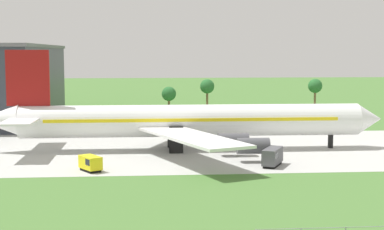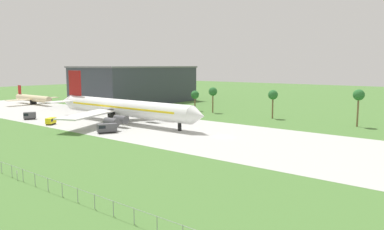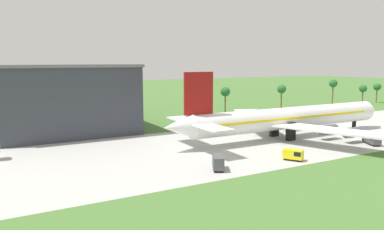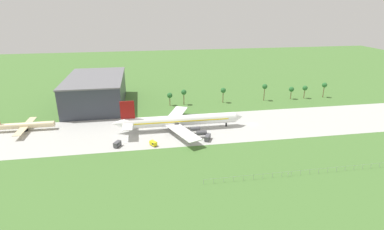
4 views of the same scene
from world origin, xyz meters
The scene contains 3 objects.
jet_airliner centered at (-42.32, -0.36, 5.22)m, with size 72.10×53.47×17.81m.
fuel_truck centered at (-30.07, -16.65, 1.48)m, with size 4.33×5.94×2.76m.
catering_van centered at (-57.39, -18.41, 1.24)m, with size 3.78×4.40×2.28m.
Camera 1 is at (-49.59, -103.94, 17.33)m, focal length 55.00 mm.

